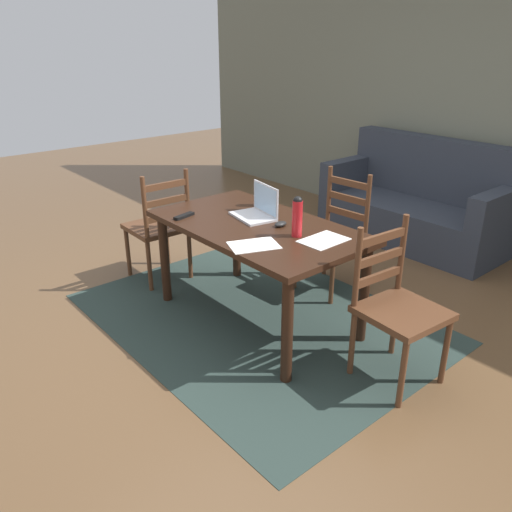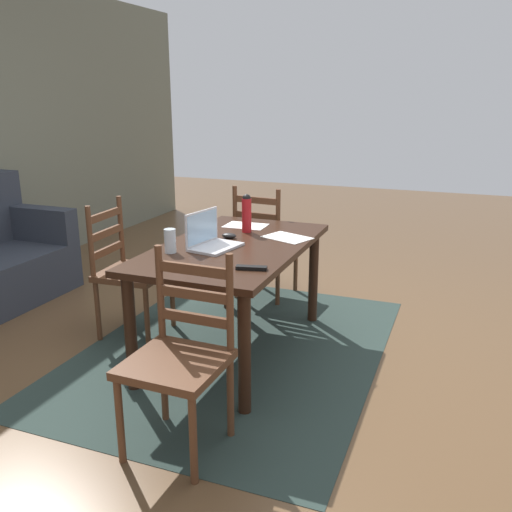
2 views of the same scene
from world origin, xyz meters
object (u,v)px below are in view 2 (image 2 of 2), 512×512
at_px(dining_table, 234,259).
at_px(chair_left_near, 180,358).
at_px(chair_far_head, 129,271).
at_px(drinking_glass, 170,241).
at_px(laptop, 210,238).
at_px(water_bottle, 247,212).
at_px(chair_right_far, 264,243).
at_px(tv_remote, 251,268).
at_px(computer_mouse, 229,236).

height_order(dining_table, chair_left_near, chair_left_near).
distance_m(chair_far_head, drinking_glass, 0.69).
xyz_separation_m(laptop, water_bottle, (0.45, -0.07, 0.08)).
bearing_deg(chair_left_near, dining_table, 9.38).
relative_size(dining_table, chair_right_far, 1.59).
relative_size(drinking_glass, tv_remote, 0.86).
distance_m(dining_table, tv_remote, 0.55).
height_order(drinking_glass, tv_remote, drinking_glass).
height_order(chair_far_head, drinking_glass, chair_far_head).
distance_m(computer_mouse, tv_remote, 0.70).
distance_m(drinking_glass, computer_mouse, 0.49).
relative_size(chair_far_head, laptop, 2.68).
relative_size(chair_far_head, drinking_glass, 6.52).
xyz_separation_m(chair_far_head, water_bottle, (0.34, -0.75, 0.41)).
bearing_deg(chair_far_head, water_bottle, -65.85).
bearing_deg(tv_remote, laptop, 38.19).
relative_size(laptop, tv_remote, 2.09).
distance_m(chair_far_head, water_bottle, 0.92).
distance_m(chair_left_near, water_bottle, 1.46).
relative_size(chair_far_head, chair_right_far, 1.00).
relative_size(laptop, drinking_glass, 2.43).
height_order(computer_mouse, tv_remote, computer_mouse).
bearing_deg(tv_remote, dining_table, 20.89).
bearing_deg(chair_far_head, drinking_glass, -120.48).
bearing_deg(computer_mouse, chair_left_near, -171.96).
height_order(chair_far_head, laptop, laptop).
height_order(chair_far_head, tv_remote, chair_far_head).
bearing_deg(chair_right_far, drinking_glass, 175.59).
height_order(chair_far_head, chair_right_far, same).
relative_size(dining_table, computer_mouse, 15.11).
height_order(laptop, tv_remote, laptop).
height_order(laptop, computer_mouse, laptop).
distance_m(chair_left_near, drinking_glass, 0.93).
xyz_separation_m(water_bottle, tv_remote, (-0.78, -0.34, -0.13)).
bearing_deg(chair_left_near, chair_far_head, 43.03).
bearing_deg(dining_table, chair_left_near, -170.62).
bearing_deg(chair_left_near, tv_remote, -11.89).
xyz_separation_m(dining_table, chair_left_near, (-1.04, -0.17, -0.17)).
bearing_deg(computer_mouse, chair_far_head, 96.43).
bearing_deg(water_bottle, laptop, 171.79).
bearing_deg(laptop, chair_left_near, -163.03).
relative_size(chair_far_head, tv_remote, 5.59).
bearing_deg(dining_table, computer_mouse, 33.86).
xyz_separation_m(chair_right_far, drinking_glass, (-1.35, 0.10, 0.34)).
distance_m(dining_table, chair_far_head, 0.82).
bearing_deg(chair_far_head, computer_mouse, -79.02).
bearing_deg(chair_far_head, chair_left_near, -136.97).
distance_m(chair_left_near, laptop, 1.03).
xyz_separation_m(chair_left_near, water_bottle, (1.38, 0.22, 0.41)).
bearing_deg(dining_table, tv_remote, -146.15).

